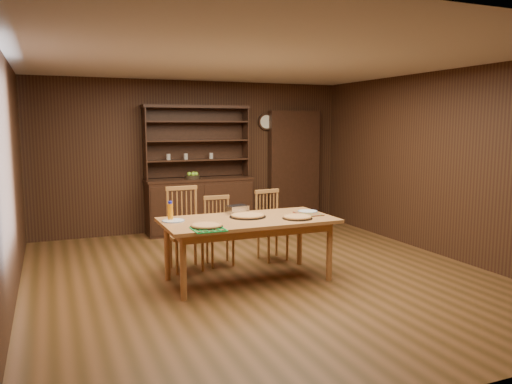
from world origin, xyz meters
name	(u,v)px	position (x,y,z in m)	size (l,w,h in m)	color
floor	(262,276)	(0.00, 0.00, 0.00)	(6.00, 6.00, 0.00)	brown
room_shell	(262,148)	(0.00, 0.00, 1.58)	(6.00, 6.00, 6.00)	beige
china_hutch	(199,198)	(0.00, 2.75, 0.60)	(1.84, 0.52, 2.17)	#311A10
doorway	(294,167)	(1.90, 2.90, 1.05)	(1.00, 0.18, 2.10)	#311A10
wall_clock	(266,122)	(1.35, 2.96, 1.90)	(0.30, 0.05, 0.30)	#311A10
dining_table	(248,225)	(-0.22, -0.09, 0.68)	(2.02, 1.01, 0.75)	#AA653B
chair_left	(184,225)	(-0.79, 0.69, 0.56)	(0.45, 0.43, 1.06)	#A26937
chair_center	(219,228)	(-0.32, 0.73, 0.48)	(0.39, 0.37, 0.91)	#A26937
chair_right	(270,223)	(0.43, 0.71, 0.51)	(0.43, 0.42, 0.96)	#A26937
pizza_left	(206,226)	(-0.82, -0.38, 0.77)	(0.36, 0.36, 0.04)	black
pizza_right	(297,217)	(0.32, -0.32, 0.77)	(0.36, 0.36, 0.04)	black
pizza_center	(248,216)	(-0.19, 0.00, 0.77)	(0.44, 0.44, 0.04)	black
cooling_rack	(208,229)	(-0.84, -0.52, 0.76)	(0.32, 0.32, 0.01)	#0C9F38
plate_left	(173,221)	(-1.08, 0.08, 0.76)	(0.26, 0.26, 0.02)	white
plate_right	(308,211)	(0.65, 0.03, 0.76)	(0.25, 0.25, 0.02)	white
foil_dish	(237,209)	(-0.21, 0.29, 0.80)	(0.25, 0.18, 0.10)	silver
juice_bottle	(170,211)	(-1.09, 0.14, 0.86)	(0.06, 0.06, 0.23)	orange
pot_holder_a	(314,215)	(0.61, -0.20, 0.76)	(0.18, 0.18, 0.01)	#A31221
pot_holder_b	(303,213)	(0.55, -0.03, 0.76)	(0.20, 0.20, 0.01)	#A31221
fruit_bowl	(193,176)	(-0.13, 2.69, 0.99)	(0.26, 0.26, 0.12)	black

